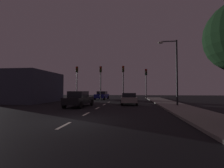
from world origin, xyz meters
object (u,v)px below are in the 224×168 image
traffic_signal_center_left (101,77)px  car_adjacent_lane (79,99)px  traffic_signal_far_right (146,79)px  traffic_signal_center_right (123,77)px  street_lamp_right (174,66)px  traffic_signal_far_left (77,77)px  car_stopped_ahead (129,98)px  car_oncoming_far (102,95)px

traffic_signal_center_left → car_adjacent_lane: 8.85m
traffic_signal_far_right → traffic_signal_center_right: bearing=180.0°
street_lamp_right → car_adjacent_lane: bearing=-171.7°
traffic_signal_center_right → traffic_signal_far_right: traffic_signal_center_right is taller
street_lamp_right → traffic_signal_center_right: bearing=128.8°
traffic_signal_far_left → car_stopped_ahead: traffic_signal_far_left is taller
car_stopped_ahead → car_adjacent_lane: bearing=-144.8°
car_stopped_ahead → car_adjacent_lane: size_ratio=1.02×
traffic_signal_center_left → car_stopped_ahead: (4.33, -4.85, -2.98)m
traffic_signal_center_right → street_lamp_right: size_ratio=0.77×
traffic_signal_far_left → traffic_signal_center_left: traffic_signal_far_left is taller
traffic_signal_center_left → car_adjacent_lane: size_ratio=1.18×
traffic_signal_center_left → traffic_signal_center_right: (3.42, 0.00, 0.00)m
car_oncoming_far → car_stopped_ahead: bearing=-62.0°
car_oncoming_far → street_lamp_right: (9.63, -11.45, 3.40)m
car_stopped_ahead → car_oncoming_far: car_oncoming_far is taller
traffic_signal_far_right → car_stopped_ahead: size_ratio=1.04×
traffic_signal_center_left → car_oncoming_far: traffic_signal_center_left is taller
traffic_signal_far_left → traffic_signal_center_left: (3.73, -0.00, -0.02)m
car_adjacent_lane → car_oncoming_far: size_ratio=1.06×
street_lamp_right → car_oncoming_far: bearing=130.1°
car_oncoming_far → traffic_signal_far_left: bearing=-124.4°
traffic_signal_center_left → traffic_signal_far_right: (6.76, -0.00, -0.33)m
traffic_signal_far_left → street_lamp_right: street_lamp_right is taller
street_lamp_right → traffic_signal_far_left: bearing=151.4°
traffic_signal_far_right → street_lamp_right: bearing=-72.2°
car_stopped_ahead → car_adjacent_lane: car_adjacent_lane is taller
car_adjacent_lane → traffic_signal_center_left: bearing=85.8°
traffic_signal_far_right → street_lamp_right: 7.32m
car_stopped_ahead → traffic_signal_center_left: bearing=131.8°
traffic_signal_center_left → traffic_signal_far_right: traffic_signal_center_left is taller
traffic_signal_far_left → traffic_signal_center_right: (7.15, -0.00, -0.02)m
car_adjacent_lane → car_oncoming_far: (-0.03, 12.85, -0.03)m
traffic_signal_center_right → traffic_signal_far_left: bearing=180.0°
car_adjacent_lane → street_lamp_right: (9.59, 1.41, 3.37)m
traffic_signal_far_left → traffic_signal_center_left: bearing=-0.0°
traffic_signal_far_left → traffic_signal_center_left: 3.73m
street_lamp_right → car_stopped_ahead: bearing=155.9°
car_stopped_ahead → car_oncoming_far: (-4.97, 9.36, 0.05)m
traffic_signal_center_left → street_lamp_right: bearing=-37.7°
traffic_signal_center_left → car_oncoming_far: (-0.64, 4.51, -2.93)m
car_adjacent_lane → street_lamp_right: bearing=8.3°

